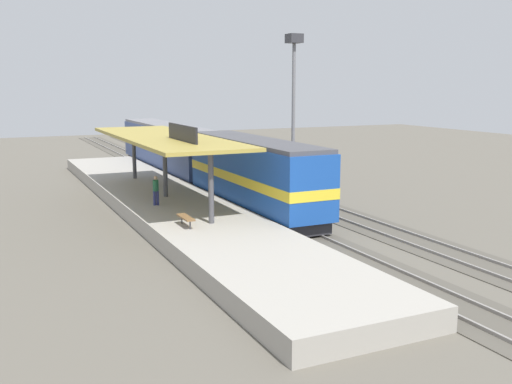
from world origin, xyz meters
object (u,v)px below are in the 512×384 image
at_px(locomotive, 254,175).
at_px(passenger_carriage_single, 168,148).
at_px(light_mast, 294,77).
at_px(person_waiting, 156,189).
at_px(platform_bench, 186,218).

height_order(locomotive, passenger_carriage_single, locomotive).
xyz_separation_m(locomotive, light_mast, (7.80, 9.32, 5.99)).
distance_m(passenger_carriage_single, person_waiting, 18.10).
bearing_deg(platform_bench, light_mast, 45.77).
xyz_separation_m(passenger_carriage_single, light_mast, (7.80, -8.68, 6.08)).
distance_m(passenger_carriage_single, light_mast, 13.16).
distance_m(locomotive, person_waiting, 5.98).
bearing_deg(locomotive, person_waiting, 171.40).
xyz_separation_m(platform_bench, passenger_carriage_single, (6.00, 22.86, 0.97)).
relative_size(passenger_carriage_single, person_waiting, 11.70).
height_order(light_mast, person_waiting, light_mast).
height_order(passenger_carriage_single, person_waiting, passenger_carriage_single).
bearing_deg(person_waiting, locomotive, -8.60).
distance_m(platform_bench, light_mast, 21.01).
height_order(platform_bench, passenger_carriage_single, passenger_carriage_single).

